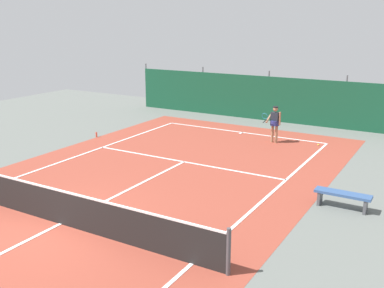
% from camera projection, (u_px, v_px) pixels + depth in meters
% --- Properties ---
extents(ground_plane, '(36.00, 36.00, 0.00)m').
position_uv_depth(ground_plane, '(61.00, 224.00, 12.22)').
color(ground_plane, slate).
extents(court_surface, '(11.02, 26.60, 0.01)m').
position_uv_depth(court_surface, '(61.00, 224.00, 12.22)').
color(court_surface, brown).
rests_on(court_surface, ground).
extents(tennis_net, '(10.12, 0.10, 1.10)m').
position_uv_depth(tennis_net, '(59.00, 206.00, 12.09)').
color(tennis_net, black).
rests_on(tennis_net, ground).
extents(back_fence, '(16.30, 0.98, 2.70)m').
position_uv_depth(back_fence, '(270.00, 107.00, 25.07)').
color(back_fence, '#14472D').
rests_on(back_fence, ground).
extents(tennis_player, '(0.77, 0.71, 1.64)m').
position_uv_depth(tennis_player, '(275.00, 122.00, 20.08)').
color(tennis_player, '#9E7051').
rests_on(tennis_player, ground).
extents(tennis_ball_near_player, '(0.07, 0.07, 0.07)m').
position_uv_depth(tennis_ball_near_player, '(318.00, 145.00, 19.86)').
color(tennis_ball_near_player, '#CCDB33').
rests_on(tennis_ball_near_player, ground).
extents(parked_car, '(2.19, 4.29, 1.68)m').
position_uv_depth(parked_car, '(263.00, 95.00, 27.82)').
color(parked_car, silver).
rests_on(parked_car, ground).
extents(courtside_bench, '(1.60, 0.40, 0.49)m').
position_uv_depth(courtside_bench, '(343.00, 196.00, 13.15)').
color(courtside_bench, '#335184').
rests_on(courtside_bench, ground).
extents(water_bottle, '(0.08, 0.08, 0.24)m').
position_uv_depth(water_bottle, '(96.00, 135.00, 21.24)').
color(water_bottle, '#D84C38').
rests_on(water_bottle, ground).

